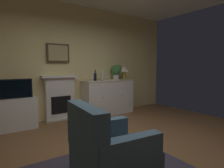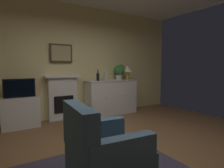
{
  "view_description": "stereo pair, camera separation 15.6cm",
  "coord_description": "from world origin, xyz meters",
  "px_view_note": "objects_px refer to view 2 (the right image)",
  "views": [
    {
      "loc": [
        -1.76,
        -2.16,
        1.31
      ],
      "look_at": [
        0.11,
        0.61,
        1.0
      ],
      "focal_mm": 29.58,
      "sensor_mm": 36.0,
      "label": 1
    },
    {
      "loc": [
        -1.63,
        -2.24,
        1.31
      ],
      "look_at": [
        0.11,
        0.61,
        1.0
      ],
      "focal_mm": 29.58,
      "sensor_mm": 36.0,
      "label": 2
    }
  ],
  "objects_px": {
    "tv_cabinet": "(21,112)",
    "wine_bottle": "(98,77)",
    "framed_picture": "(61,53)",
    "sideboard_cabinet": "(111,97)",
    "tv_set": "(19,88)",
    "armchair": "(103,151)",
    "table_lamp": "(127,70)",
    "fireplace_unit": "(63,98)",
    "potted_plant_small": "(119,71)",
    "wine_glass_left": "(110,76)",
    "vase_decorative": "(106,75)",
    "wine_glass_center": "(113,76)"
  },
  "relations": [
    {
      "from": "framed_picture",
      "to": "sideboard_cabinet",
      "type": "relative_size",
      "value": 0.38
    },
    {
      "from": "sideboard_cabinet",
      "to": "table_lamp",
      "type": "bearing_deg",
      "value": 0.0
    },
    {
      "from": "armchair",
      "to": "framed_picture",
      "type": "bearing_deg",
      "value": 82.3
    },
    {
      "from": "sideboard_cabinet",
      "to": "table_lamp",
      "type": "distance_m",
      "value": 0.93
    },
    {
      "from": "tv_cabinet",
      "to": "armchair",
      "type": "xyz_separation_m",
      "value": [
        0.59,
        -2.64,
        0.05
      ]
    },
    {
      "from": "fireplace_unit",
      "to": "wine_bottle",
      "type": "relative_size",
      "value": 3.79
    },
    {
      "from": "wine_glass_left",
      "to": "tv_set",
      "type": "bearing_deg",
      "value": 179.34
    },
    {
      "from": "tv_cabinet",
      "to": "sideboard_cabinet",
      "type": "bearing_deg",
      "value": -0.38
    },
    {
      "from": "fireplace_unit",
      "to": "wine_glass_left",
      "type": "relative_size",
      "value": 6.67
    },
    {
      "from": "fireplace_unit",
      "to": "vase_decorative",
      "type": "relative_size",
      "value": 3.91
    },
    {
      "from": "table_lamp",
      "to": "fireplace_unit",
      "type": "bearing_deg",
      "value": 174.55
    },
    {
      "from": "tv_cabinet",
      "to": "armchair",
      "type": "distance_m",
      "value": 2.71
    },
    {
      "from": "framed_picture",
      "to": "wine_glass_left",
      "type": "xyz_separation_m",
      "value": [
        1.24,
        -0.26,
        -0.58
      ]
    },
    {
      "from": "tv_set",
      "to": "armchair",
      "type": "xyz_separation_m",
      "value": [
        0.59,
        -2.62,
        -0.48
      ]
    },
    {
      "from": "wine_glass_left",
      "to": "vase_decorative",
      "type": "height_order",
      "value": "vase_decorative"
    },
    {
      "from": "wine_glass_left",
      "to": "wine_glass_center",
      "type": "relative_size",
      "value": 1.0
    },
    {
      "from": "framed_picture",
      "to": "armchair",
      "type": "height_order",
      "value": "framed_picture"
    },
    {
      "from": "framed_picture",
      "to": "armchair",
      "type": "relative_size",
      "value": 0.6
    },
    {
      "from": "wine_glass_left",
      "to": "wine_bottle",
      "type": "bearing_deg",
      "value": 177.68
    },
    {
      "from": "wine_glass_center",
      "to": "potted_plant_small",
      "type": "xyz_separation_m",
      "value": [
        0.26,
        0.05,
        0.13
      ]
    },
    {
      "from": "framed_picture",
      "to": "tv_set",
      "type": "height_order",
      "value": "framed_picture"
    },
    {
      "from": "wine_bottle",
      "to": "vase_decorative",
      "type": "relative_size",
      "value": 1.03
    },
    {
      "from": "table_lamp",
      "to": "tv_set",
      "type": "relative_size",
      "value": 0.65
    },
    {
      "from": "fireplace_unit",
      "to": "tv_cabinet",
      "type": "bearing_deg",
      "value": -170.55
    },
    {
      "from": "framed_picture",
      "to": "wine_glass_left",
      "type": "distance_m",
      "value": 1.39
    },
    {
      "from": "fireplace_unit",
      "to": "table_lamp",
      "type": "xyz_separation_m",
      "value": [
        1.86,
        -0.18,
        0.68
      ]
    },
    {
      "from": "fireplace_unit",
      "to": "wine_glass_center",
      "type": "distance_m",
      "value": 1.46
    },
    {
      "from": "wine_bottle",
      "to": "potted_plant_small",
      "type": "relative_size",
      "value": 0.67
    },
    {
      "from": "wine_glass_left",
      "to": "armchair",
      "type": "height_order",
      "value": "wine_glass_left"
    },
    {
      "from": "wine_bottle",
      "to": "vase_decorative",
      "type": "xyz_separation_m",
      "value": [
        0.21,
        -0.03,
        0.03
      ]
    },
    {
      "from": "tv_set",
      "to": "sideboard_cabinet",
      "type": "bearing_deg",
      "value": 0.2
    },
    {
      "from": "table_lamp",
      "to": "framed_picture",
      "type": "bearing_deg",
      "value": 173.17
    },
    {
      "from": "wine_bottle",
      "to": "armchair",
      "type": "bearing_deg",
      "value": -115.98
    },
    {
      "from": "wine_glass_left",
      "to": "tv_cabinet",
      "type": "xyz_separation_m",
      "value": [
        -2.22,
        0.05,
        -0.74
      ]
    },
    {
      "from": "fireplace_unit",
      "to": "tv_set",
      "type": "relative_size",
      "value": 1.77
    },
    {
      "from": "tv_set",
      "to": "tv_cabinet",
      "type": "bearing_deg",
      "value": 90.0
    },
    {
      "from": "sideboard_cabinet",
      "to": "table_lamp",
      "type": "xyz_separation_m",
      "value": [
        0.54,
        0.0,
        0.75
      ]
    },
    {
      "from": "wine_bottle",
      "to": "potted_plant_small",
      "type": "xyz_separation_m",
      "value": [
        0.72,
        0.06,
        0.15
      ]
    },
    {
      "from": "wine_bottle",
      "to": "vase_decorative",
      "type": "distance_m",
      "value": 0.22
    },
    {
      "from": "tv_set",
      "to": "armchair",
      "type": "bearing_deg",
      "value": -77.3
    },
    {
      "from": "tv_cabinet",
      "to": "wine_bottle",
      "type": "bearing_deg",
      "value": -1.06
    },
    {
      "from": "table_lamp",
      "to": "tv_cabinet",
      "type": "relative_size",
      "value": 0.53
    },
    {
      "from": "vase_decorative",
      "to": "armchair",
      "type": "bearing_deg",
      "value": -119.95
    },
    {
      "from": "tv_cabinet",
      "to": "tv_set",
      "type": "height_order",
      "value": "tv_set"
    },
    {
      "from": "table_lamp",
      "to": "wine_glass_left",
      "type": "xyz_separation_m",
      "value": [
        -0.61,
        -0.03,
        -0.16
      ]
    },
    {
      "from": "wine_glass_center",
      "to": "tv_set",
      "type": "xyz_separation_m",
      "value": [
        -2.33,
        -0.0,
        -0.21
      ]
    },
    {
      "from": "wine_glass_center",
      "to": "armchair",
      "type": "height_order",
      "value": "wine_glass_center"
    },
    {
      "from": "potted_plant_small",
      "to": "tv_set",
      "type": "bearing_deg",
      "value": -178.81
    },
    {
      "from": "sideboard_cabinet",
      "to": "tv_set",
      "type": "bearing_deg",
      "value": -179.8
    },
    {
      "from": "vase_decorative",
      "to": "tv_set",
      "type": "height_order",
      "value": "vase_decorative"
    }
  ]
}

